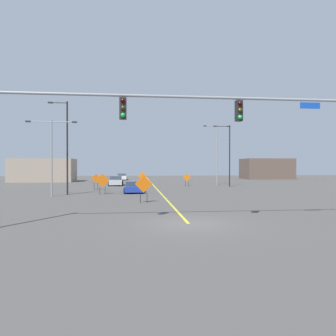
# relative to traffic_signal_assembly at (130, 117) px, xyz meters

# --- Properties ---
(ground) EXTENTS (144.96, 144.96, 0.00)m
(ground) POSITION_rel_traffic_signal_assembly_xyz_m (2.90, 0.01, -5.29)
(ground) COLOR #4C4947
(road_centre_stripe) EXTENTS (0.16, 80.53, 0.01)m
(road_centre_stripe) POSITION_rel_traffic_signal_assembly_xyz_m (2.90, 40.28, -5.29)
(road_centre_stripe) COLOR yellow
(road_centre_stripe) RESTS_ON ground
(traffic_signal_assembly) EXTENTS (17.67, 0.44, 6.99)m
(traffic_signal_assembly) POSITION_rel_traffic_signal_assembly_xyz_m (0.00, 0.00, 0.00)
(traffic_signal_assembly) COLOR gray
(traffic_signal_assembly) RESTS_ON ground
(street_lamp_near_left) EXTENTS (4.14, 0.24, 9.05)m
(street_lamp_near_left) POSITION_rel_traffic_signal_assembly_xyz_m (12.53, 29.71, 0.05)
(street_lamp_near_left) COLOR gray
(street_lamp_near_left) RESTS_ON ground
(street_lamp_mid_left) EXTENTS (4.67, 0.24, 7.22)m
(street_lamp_mid_left) POSITION_rel_traffic_signal_assembly_xyz_m (-7.64, 14.62, -0.87)
(street_lamp_mid_left) COLOR gray
(street_lamp_mid_left) RESTS_ON ground
(street_lamp_mid_right) EXTENTS (2.37, 0.24, 8.50)m
(street_lamp_mid_right) POSITION_rel_traffic_signal_assembly_xyz_m (13.04, 25.67, -0.57)
(street_lamp_mid_right) COLOR black
(street_lamp_mid_right) RESTS_ON ground
(street_lamp_far_left) EXTENTS (1.95, 0.24, 9.41)m
(street_lamp_far_left) POSITION_rel_traffic_signal_assembly_xyz_m (-6.73, 16.49, -0.15)
(street_lamp_far_left) COLOR black
(street_lamp_far_left) RESTS_ON ground
(construction_sign_median_near) EXTENTS (1.14, 0.11, 1.82)m
(construction_sign_median_near) POSITION_rel_traffic_signal_assembly_xyz_m (7.55, 27.46, -4.15)
(construction_sign_median_near) COLOR orange
(construction_sign_median_near) RESTS_ON ground
(construction_sign_left_lane) EXTENTS (1.38, 0.35, 2.18)m
(construction_sign_left_lane) POSITION_rel_traffic_signal_assembly_xyz_m (0.89, 8.89, -3.91)
(construction_sign_left_lane) COLOR orange
(construction_sign_left_lane) RESTS_ON ground
(construction_sign_right_shoulder) EXTENTS (1.21, 0.19, 2.02)m
(construction_sign_right_shoulder) POSITION_rel_traffic_signal_assembly_xyz_m (1.25, 27.70, -4.00)
(construction_sign_right_shoulder) COLOR orange
(construction_sign_right_shoulder) RESTS_ON ground
(construction_sign_left_shoulder) EXTENTS (1.08, 0.27, 1.92)m
(construction_sign_left_shoulder) POSITION_rel_traffic_signal_assembly_xyz_m (-4.60, 22.99, -4.06)
(construction_sign_left_shoulder) COLOR orange
(construction_sign_left_shoulder) RESTS_ON ground
(construction_sign_right_lane) EXTENTS (1.34, 0.36, 2.11)m
(construction_sign_right_lane) POSITION_rel_traffic_signal_assembly_xyz_m (-3.09, 16.25, -3.96)
(construction_sign_right_lane) COLOR orange
(construction_sign_right_lane) RESTS_ON ground
(car_silver_mid) EXTENTS (2.12, 3.98, 1.39)m
(car_silver_mid) POSITION_rel_traffic_signal_assembly_xyz_m (-2.62, 30.23, -4.65)
(car_silver_mid) COLOR #B7BABF
(car_silver_mid) RESTS_ON ground
(car_blue_near) EXTENTS (2.13, 4.22, 1.24)m
(car_blue_near) POSITION_rel_traffic_signal_assembly_xyz_m (0.09, 18.25, -4.69)
(car_blue_near) COLOR #1E389E
(car_blue_near) RESTS_ON ground
(car_white_passing) EXTENTS (2.23, 4.49, 1.31)m
(car_white_passing) POSITION_rel_traffic_signal_assembly_xyz_m (-2.53, 47.69, -4.67)
(car_white_passing) COLOR white
(car_white_passing) RESTS_ON ground
(roadside_building_west) EXTENTS (10.89, 5.56, 4.18)m
(roadside_building_west) POSITION_rel_traffic_signal_assembly_xyz_m (-16.35, 41.80, -3.20)
(roadside_building_west) COLOR gray
(roadside_building_west) RESTS_ON ground
(roadside_building_east) EXTENTS (10.35, 6.40, 4.45)m
(roadside_building_east) POSITION_rel_traffic_signal_assembly_xyz_m (29.05, 48.96, -3.07)
(roadside_building_east) COLOR brown
(roadside_building_east) RESTS_ON ground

